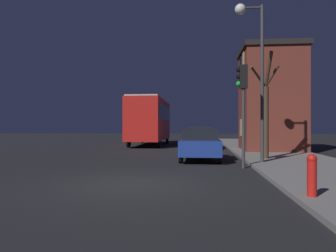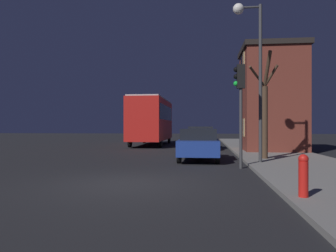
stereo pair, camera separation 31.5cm
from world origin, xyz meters
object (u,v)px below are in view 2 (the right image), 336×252
at_px(bare_tree, 265,112).
at_px(car_mid_lane, 201,137).
at_px(fire_hydrant, 303,174).
at_px(car_near_lane, 199,144).
at_px(streetlamp, 251,50).
at_px(traffic_light, 240,94).
at_px(bus, 152,118).

bearing_deg(bare_tree, car_mid_lane, 111.06).
height_order(car_mid_lane, fire_hydrant, car_mid_lane).
bearing_deg(bare_tree, car_near_lane, 179.43).
bearing_deg(car_mid_lane, streetlamp, -76.84).
relative_size(traffic_light, car_near_lane, 0.96).
bearing_deg(bare_tree, traffic_light, -117.36).
bearing_deg(fire_hydrant, car_near_lane, 105.83).
xyz_separation_m(bare_tree, car_near_lane, (-3.03, 0.03, -1.49)).
bearing_deg(fire_hydrant, bus, 107.99).
relative_size(bare_tree, bus, 0.53).
xyz_separation_m(streetlamp, bus, (-6.37, 13.35, -2.48)).
relative_size(bus, fire_hydrant, 10.09).
distance_m(bus, car_mid_lane, 5.95).
bearing_deg(traffic_light, streetlamp, 64.50).
xyz_separation_m(traffic_light, bare_tree, (1.41, 2.72, -0.58)).
bearing_deg(bare_tree, fire_hydrant, -94.72).
distance_m(bare_tree, car_mid_lane, 8.55).
bearing_deg(fire_hydrant, car_mid_lane, 98.28).
distance_m(bus, fire_hydrant, 21.19).
distance_m(streetlamp, car_mid_lane, 10.42).
xyz_separation_m(traffic_light, fire_hydrant, (0.73, -5.53, -2.25)).
height_order(streetlamp, bare_tree, streetlamp).
bearing_deg(car_mid_lane, fire_hydrant, -81.72).
relative_size(car_mid_lane, fire_hydrant, 5.09).
bearing_deg(streetlamp, car_near_lane, 144.80).
distance_m(streetlamp, car_near_lane, 4.82).
relative_size(bus, car_near_lane, 2.22).
height_order(bus, fire_hydrant, bus).
bearing_deg(traffic_light, bare_tree, 62.64).
bearing_deg(traffic_light, fire_hydrant, -82.49).
xyz_separation_m(car_near_lane, car_mid_lane, (0.00, 7.83, 0.03)).
bearing_deg(bus, traffic_light, -68.29).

